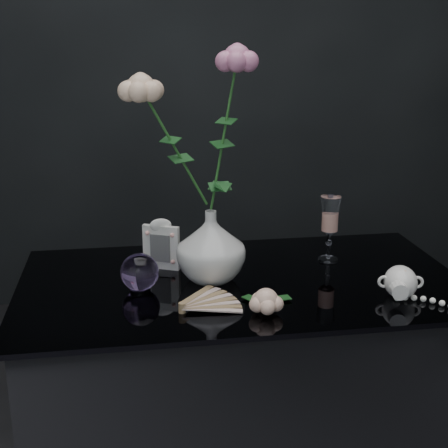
{
  "coord_description": "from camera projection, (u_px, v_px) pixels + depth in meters",
  "views": [
    {
      "loc": [
        -0.26,
        -1.31,
        1.33
      ],
      "look_at": [
        -0.05,
        -0.01,
        0.92
      ],
      "focal_mm": 50.0,
      "sensor_mm": 36.0,
      "label": 1
    }
  ],
  "objects": [
    {
      "name": "paper_fan",
      "position": [
        182.0,
        307.0,
        1.31
      ],
      "size": [
        0.3,
        0.26,
        0.03
      ],
      "primitive_type": null,
      "rotation": [
        0.0,
        0.0,
        0.28
      ],
      "color": "beige",
      "rests_on": "table"
    },
    {
      "name": "paperweight",
      "position": [
        140.0,
        272.0,
        1.42
      ],
      "size": [
        0.11,
        0.11,
        0.09
      ],
      "primitive_type": null,
      "rotation": [
        0.0,
        0.0,
        -0.29
      ],
      "color": "#A47CCB",
      "rests_on": "table"
    },
    {
      "name": "vase",
      "position": [
        211.0,
        246.0,
        1.46
      ],
      "size": [
        0.21,
        0.21,
        0.17
      ],
      "primitive_type": "imported",
      "rotation": [
        0.0,
        0.0,
        -0.4
      ],
      "color": "silver",
      "rests_on": "table"
    },
    {
      "name": "loose_rose",
      "position": [
        266.0,
        301.0,
        1.31
      ],
      "size": [
        0.17,
        0.19,
        0.05
      ],
      "primitive_type": null,
      "rotation": [
        0.0,
        0.0,
        -0.38
      ],
      "color": "#FEC0A4",
      "rests_on": "table"
    },
    {
      "name": "wine_glass",
      "position": [
        330.0,
        229.0,
        1.59
      ],
      "size": [
        0.06,
        0.06,
        0.17
      ],
      "primitive_type": null,
      "rotation": [
        0.0,
        0.0,
        -0.13
      ],
      "color": "white",
      "rests_on": "table"
    },
    {
      "name": "picture_frame",
      "position": [
        161.0,
        244.0,
        1.54
      ],
      "size": [
        0.12,
        0.11,
        0.13
      ],
      "primitive_type": null,
      "rotation": [
        0.0,
        0.0,
        -0.43
      ],
      "color": "white",
      "rests_on": "table"
    },
    {
      "name": "pearl_jar",
      "position": [
        401.0,
        281.0,
        1.39
      ],
      "size": [
        0.3,
        0.31,
        0.07
      ],
      "primitive_type": null,
      "rotation": [
        0.0,
        0.0,
        -0.21
      ],
      "color": "white",
      "rests_on": "table"
    },
    {
      "name": "table",
      "position": [
        240.0,
        417.0,
        1.6
      ],
      "size": [
        1.05,
        0.58,
        0.76
      ],
      "color": "black",
      "rests_on": "ground"
    },
    {
      "name": "roses",
      "position": [
        198.0,
        127.0,
        1.38
      ],
      "size": [
        0.3,
        0.14,
        0.42
      ],
      "color": "beige",
      "rests_on": "vase"
    }
  ]
}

